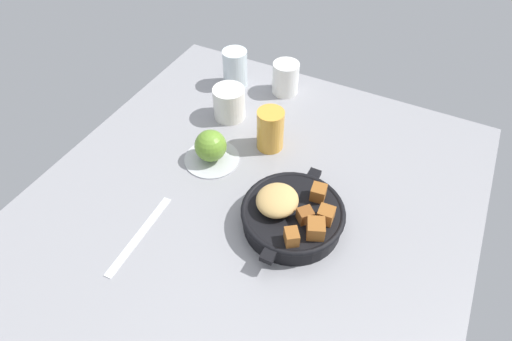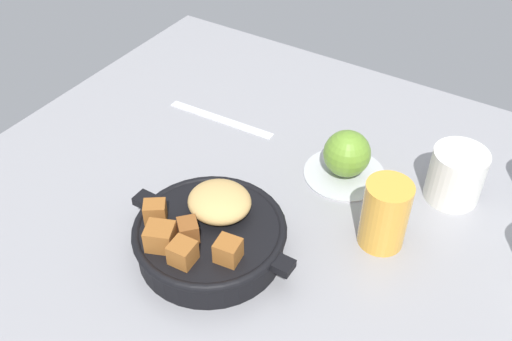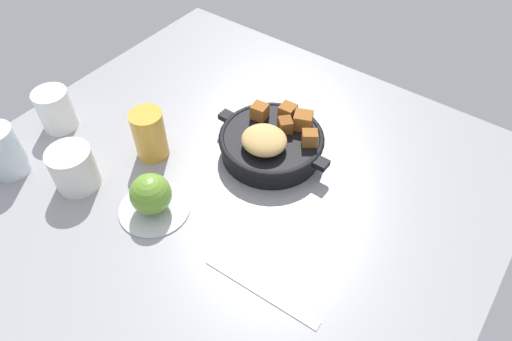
{
  "view_description": "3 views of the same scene",
  "coord_description": "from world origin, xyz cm",
  "px_view_note": "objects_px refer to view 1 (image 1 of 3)",
  "views": [
    {
      "loc": [
        -50.49,
        -26.53,
        68.65
      ],
      "look_at": [
        1.1,
        -0.43,
        7.77
      ],
      "focal_mm": 30.02,
      "sensor_mm": 36.0,
      "label": 1
    },
    {
      "loc": [
        30.45,
        -50.85,
        58.96
      ],
      "look_at": [
        -0.93,
        -0.57,
        7.75
      ],
      "focal_mm": 40.82,
      "sensor_mm": 36.0,
      "label": 2
    },
    {
      "loc": [
        -37.05,
        42.41,
        64.1
      ],
      "look_at": [
        -4.7,
        -1.54,
        3.98
      ],
      "focal_mm": 32.18,
      "sensor_mm": 36.0,
      "label": 3
    }
  ],
  "objects_px": {
    "red_apple": "(211,146)",
    "cast_iron_skillet": "(292,214)",
    "white_creamer_pitcher": "(286,78)",
    "water_glass_tall": "(235,68)",
    "juice_glass_amber": "(270,130)",
    "butter_knife": "(140,235)",
    "ceramic_mug_white": "(229,103)"
  },
  "relations": [
    {
      "from": "white_creamer_pitcher",
      "to": "water_glass_tall",
      "type": "xyz_separation_m",
      "value": [
        -0.03,
        0.13,
        0.01
      ]
    },
    {
      "from": "red_apple",
      "to": "ceramic_mug_white",
      "type": "xyz_separation_m",
      "value": [
        0.15,
        0.04,
        -0.0
      ]
    },
    {
      "from": "water_glass_tall",
      "to": "juice_glass_amber",
      "type": "bearing_deg",
      "value": -133.58
    },
    {
      "from": "ceramic_mug_white",
      "to": "water_glass_tall",
      "type": "xyz_separation_m",
      "value": [
        0.13,
        0.05,
        0.01
      ]
    },
    {
      "from": "butter_knife",
      "to": "juice_glass_amber",
      "type": "relative_size",
      "value": 2.01
    },
    {
      "from": "red_apple",
      "to": "butter_knife",
      "type": "bearing_deg",
      "value": 175.92
    },
    {
      "from": "ceramic_mug_white",
      "to": "juice_glass_amber",
      "type": "distance_m",
      "value": 0.15
    },
    {
      "from": "butter_knife",
      "to": "white_creamer_pitcher",
      "type": "distance_m",
      "value": 0.56
    },
    {
      "from": "red_apple",
      "to": "white_creamer_pitcher",
      "type": "bearing_deg",
      "value": -7.71
    },
    {
      "from": "butter_knife",
      "to": "white_creamer_pitcher",
      "type": "relative_size",
      "value": 2.35
    },
    {
      "from": "red_apple",
      "to": "juice_glass_amber",
      "type": "bearing_deg",
      "value": -44.52
    },
    {
      "from": "red_apple",
      "to": "white_creamer_pitcher",
      "type": "height_order",
      "value": "white_creamer_pitcher"
    },
    {
      "from": "white_creamer_pitcher",
      "to": "ceramic_mug_white",
      "type": "bearing_deg",
      "value": 152.7
    },
    {
      "from": "cast_iron_skillet",
      "to": "red_apple",
      "type": "height_order",
      "value": "cast_iron_skillet"
    },
    {
      "from": "cast_iron_skillet",
      "to": "ceramic_mug_white",
      "type": "xyz_separation_m",
      "value": [
        0.24,
        0.27,
        0.01
      ]
    },
    {
      "from": "butter_knife",
      "to": "water_glass_tall",
      "type": "height_order",
      "value": "water_glass_tall"
    },
    {
      "from": "white_creamer_pitcher",
      "to": "water_glass_tall",
      "type": "bearing_deg",
      "value": 102.45
    },
    {
      "from": "red_apple",
      "to": "ceramic_mug_white",
      "type": "bearing_deg",
      "value": 14.31
    },
    {
      "from": "red_apple",
      "to": "ceramic_mug_white",
      "type": "height_order",
      "value": "ceramic_mug_white"
    },
    {
      "from": "red_apple",
      "to": "water_glass_tall",
      "type": "distance_m",
      "value": 0.3
    },
    {
      "from": "red_apple",
      "to": "cast_iron_skillet",
      "type": "bearing_deg",
      "value": -110.18
    },
    {
      "from": "water_glass_tall",
      "to": "white_creamer_pitcher",
      "type": "bearing_deg",
      "value": -77.55
    },
    {
      "from": "butter_knife",
      "to": "ceramic_mug_white",
      "type": "height_order",
      "value": "ceramic_mug_white"
    },
    {
      "from": "butter_knife",
      "to": "white_creamer_pitcher",
      "type": "bearing_deg",
      "value": -8.53
    },
    {
      "from": "butter_knife",
      "to": "ceramic_mug_white",
      "type": "bearing_deg",
      "value": 0.74
    },
    {
      "from": "butter_knife",
      "to": "red_apple",
      "type": "bearing_deg",
      "value": -6.48
    },
    {
      "from": "white_creamer_pitcher",
      "to": "juice_glass_amber",
      "type": "bearing_deg",
      "value": -165.1
    },
    {
      "from": "white_creamer_pitcher",
      "to": "red_apple",
      "type": "bearing_deg",
      "value": 172.29
    },
    {
      "from": "cast_iron_skillet",
      "to": "butter_knife",
      "type": "xyz_separation_m",
      "value": [
        -0.16,
        0.25,
        -0.03
      ]
    },
    {
      "from": "butter_knife",
      "to": "water_glass_tall",
      "type": "xyz_separation_m",
      "value": [
        0.52,
        0.07,
        0.05
      ]
    },
    {
      "from": "red_apple",
      "to": "butter_knife",
      "type": "relative_size",
      "value": 0.36
    },
    {
      "from": "ceramic_mug_white",
      "to": "butter_knife",
      "type": "bearing_deg",
      "value": -176.86
    }
  ]
}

